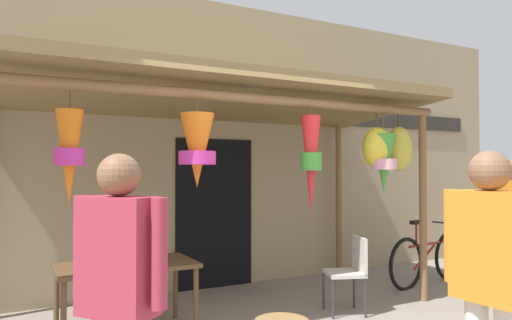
{
  "coord_description": "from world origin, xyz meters",
  "views": [
    {
      "loc": [
        -2.25,
        -3.82,
        1.58
      ],
      "look_at": [
        0.27,
        0.91,
        1.69
      ],
      "focal_mm": 33.23,
      "sensor_mm": 36.0,
      "label": 1
    }
  ],
  "objects_px": {
    "folding_chair": "(351,267)",
    "vendor_in_orange": "(118,284)",
    "flower_heap_on_table": "(124,257)",
    "customer_foreground": "(508,222)",
    "shopper_by_bananas": "(491,272)",
    "parked_bicycle": "(429,258)",
    "display_table": "(127,271)"
  },
  "relations": [
    {
      "from": "flower_heap_on_table",
      "to": "vendor_in_orange",
      "type": "bearing_deg",
      "value": -103.2
    },
    {
      "from": "flower_heap_on_table",
      "to": "shopper_by_bananas",
      "type": "xyz_separation_m",
      "value": [
        1.44,
        -2.76,
        0.24
      ]
    },
    {
      "from": "flower_heap_on_table",
      "to": "shopper_by_bananas",
      "type": "height_order",
      "value": "shopper_by_bananas"
    },
    {
      "from": "display_table",
      "to": "shopper_by_bananas",
      "type": "relative_size",
      "value": 0.75
    },
    {
      "from": "flower_heap_on_table",
      "to": "display_table",
      "type": "bearing_deg",
      "value": 55.0
    },
    {
      "from": "shopper_by_bananas",
      "to": "vendor_in_orange",
      "type": "bearing_deg",
      "value": 158.03
    },
    {
      "from": "flower_heap_on_table",
      "to": "parked_bicycle",
      "type": "bearing_deg",
      "value": 2.69
    },
    {
      "from": "folding_chair",
      "to": "shopper_by_bananas",
      "type": "bearing_deg",
      "value": -111.76
    },
    {
      "from": "parked_bicycle",
      "to": "shopper_by_bananas",
      "type": "distance_m",
      "value": 4.12
    },
    {
      "from": "flower_heap_on_table",
      "to": "customer_foreground",
      "type": "relative_size",
      "value": 0.34
    },
    {
      "from": "parked_bicycle",
      "to": "customer_foreground",
      "type": "height_order",
      "value": "customer_foreground"
    },
    {
      "from": "flower_heap_on_table",
      "to": "parked_bicycle",
      "type": "height_order",
      "value": "parked_bicycle"
    },
    {
      "from": "display_table",
      "to": "shopper_by_bananas",
      "type": "bearing_deg",
      "value": -63.49
    },
    {
      "from": "parked_bicycle",
      "to": "shopper_by_bananas",
      "type": "height_order",
      "value": "shopper_by_bananas"
    },
    {
      "from": "flower_heap_on_table",
      "to": "vendor_in_orange",
      "type": "distance_m",
      "value": 2.05
    },
    {
      "from": "display_table",
      "to": "flower_heap_on_table",
      "type": "relative_size",
      "value": 2.23
    },
    {
      "from": "display_table",
      "to": "flower_heap_on_table",
      "type": "bearing_deg",
      "value": -125.0
    },
    {
      "from": "display_table",
      "to": "parked_bicycle",
      "type": "bearing_deg",
      "value": 1.96
    },
    {
      "from": "flower_heap_on_table",
      "to": "folding_chair",
      "type": "height_order",
      "value": "folding_chair"
    },
    {
      "from": "vendor_in_orange",
      "to": "shopper_by_bananas",
      "type": "relative_size",
      "value": 0.99
    },
    {
      "from": "folding_chair",
      "to": "vendor_in_orange",
      "type": "relative_size",
      "value": 0.5
    },
    {
      "from": "folding_chair",
      "to": "vendor_in_orange",
      "type": "bearing_deg",
      "value": -150.41
    },
    {
      "from": "parked_bicycle",
      "to": "customer_foreground",
      "type": "relative_size",
      "value": 1.02
    },
    {
      "from": "flower_heap_on_table",
      "to": "customer_foreground",
      "type": "distance_m",
      "value": 4.13
    },
    {
      "from": "vendor_in_orange",
      "to": "parked_bicycle",
      "type": "bearing_deg",
      "value": 24.94
    },
    {
      "from": "vendor_in_orange",
      "to": "shopper_by_bananas",
      "type": "xyz_separation_m",
      "value": [
        1.91,
        -0.77,
        0.02
      ]
    },
    {
      "from": "parked_bicycle",
      "to": "folding_chair",
      "type": "bearing_deg",
      "value": -163.06
    },
    {
      "from": "customer_foreground",
      "to": "shopper_by_bananas",
      "type": "relative_size",
      "value": 1.01
    },
    {
      "from": "folding_chair",
      "to": "customer_foreground",
      "type": "distance_m",
      "value": 1.83
    },
    {
      "from": "shopper_by_bananas",
      "to": "flower_heap_on_table",
      "type": "bearing_deg",
      "value": 117.61
    },
    {
      "from": "folding_chair",
      "to": "customer_foreground",
      "type": "relative_size",
      "value": 0.49
    },
    {
      "from": "display_table",
      "to": "folding_chair",
      "type": "xyz_separation_m",
      "value": [
        2.36,
        -0.42,
        -0.11
      ]
    }
  ]
}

